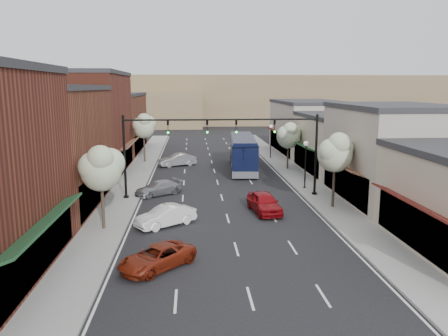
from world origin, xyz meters
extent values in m
plane|color=black|center=(0.00, 0.00, 0.00)|extent=(160.00, 160.00, 0.00)
cube|color=gray|center=(-8.40, 18.50, 0.07)|extent=(2.80, 73.00, 0.15)
cube|color=gray|center=(8.40, 18.50, 0.07)|extent=(2.80, 73.00, 0.15)
cube|color=gray|center=(-7.00, 18.50, 0.07)|extent=(0.25, 73.00, 0.17)
cube|color=gray|center=(7.00, 18.50, 0.07)|extent=(0.25, 73.00, 0.17)
cube|color=black|center=(-10.10, -8.00, 1.60)|extent=(0.60, 11.90, 2.60)
cube|color=#194023|center=(-9.30, -8.00, 3.10)|extent=(1.07, 9.80, 0.49)
cube|color=brown|center=(-14.30, 6.00, 4.50)|extent=(9.00, 14.00, 9.00)
cube|color=#2D2D30|center=(-14.30, 6.00, 9.20)|extent=(9.20, 14.10, 0.40)
cube|color=black|center=(-10.10, 6.00, 1.60)|extent=(0.60, 11.90, 2.60)
cube|color=#551913|center=(-9.30, 6.00, 3.10)|extent=(1.07, 9.80, 0.49)
cube|color=maroon|center=(-14.30, 20.00, 5.25)|extent=(9.00, 14.00, 10.50)
cube|color=#2D2D30|center=(-14.30, 20.00, 10.70)|extent=(9.20, 14.10, 0.40)
cube|color=black|center=(-10.10, 20.00, 1.60)|extent=(0.60, 11.90, 2.60)
cube|color=brown|center=(-9.30, 20.00, 3.10)|extent=(1.07, 9.80, 0.49)
cube|color=brown|center=(-14.30, 36.00, 4.00)|extent=(9.00, 18.00, 8.00)
cube|color=#2D2D30|center=(-14.30, 36.00, 8.20)|extent=(9.20, 18.10, 0.40)
cube|color=black|center=(-10.10, 36.00, 1.60)|extent=(0.60, 15.30, 2.60)
cube|color=#194023|center=(-9.30, 36.00, 3.10)|extent=(1.07, 12.60, 0.49)
cube|color=black|center=(10.10, -6.00, 1.60)|extent=(0.60, 10.20, 2.60)
cube|color=#551913|center=(9.30, -6.00, 3.10)|extent=(1.07, 8.40, 0.49)
cube|color=#AFA496|center=(13.80, 6.00, 3.75)|extent=(8.00, 12.00, 7.50)
cube|color=#2D2D30|center=(13.80, 6.00, 7.70)|extent=(8.20, 12.10, 0.40)
cube|color=black|center=(10.10, 6.00, 1.60)|extent=(0.60, 10.20, 2.60)
cube|color=brown|center=(9.30, 6.00, 3.10)|extent=(1.07, 8.40, 0.49)
cube|color=#BAAA93|center=(13.80, 18.00, 3.00)|extent=(8.00, 12.00, 6.00)
cube|color=#2D2D30|center=(13.80, 18.00, 6.20)|extent=(8.20, 12.10, 0.40)
cube|color=black|center=(10.10, 18.00, 1.60)|extent=(0.60, 10.20, 2.60)
cube|color=#194023|center=(9.30, 18.00, 3.10)|extent=(1.07, 8.40, 0.49)
cube|color=#AFA496|center=(13.80, 32.00, 3.50)|extent=(8.00, 16.00, 7.00)
cube|color=#2D2D30|center=(13.80, 32.00, 7.20)|extent=(8.20, 16.10, 0.40)
cube|color=black|center=(10.10, 32.00, 1.60)|extent=(0.60, 13.60, 2.60)
cube|color=#551913|center=(9.30, 32.00, 3.10)|extent=(1.07, 11.20, 0.49)
cube|color=#7A6647|center=(0.00, 90.00, 6.00)|extent=(120.00, 30.00, 12.00)
cube|color=#7A6647|center=(-25.00, 78.00, 4.00)|extent=(50.00, 20.00, 8.00)
cylinder|color=black|center=(8.00, 8.00, 0.15)|extent=(0.44, 0.44, 0.30)
cylinder|color=black|center=(8.00, 8.00, 3.50)|extent=(0.20, 0.20, 7.00)
cylinder|color=black|center=(4.00, 8.00, 6.60)|extent=(8.00, 0.14, 0.14)
imported|color=black|center=(4.40, 8.00, 6.00)|extent=(0.18, 0.46, 1.10)
sphere|color=#19E533|center=(4.40, 7.88, 5.58)|extent=(0.18, 0.18, 0.18)
imported|color=black|center=(1.20, 8.00, 6.00)|extent=(0.18, 0.46, 1.10)
sphere|color=#19E533|center=(1.20, 7.88, 5.58)|extent=(0.18, 0.18, 0.18)
cylinder|color=black|center=(-8.00, 8.00, 0.15)|extent=(0.44, 0.44, 0.30)
cylinder|color=black|center=(-8.00, 8.00, 3.50)|extent=(0.20, 0.20, 7.00)
cylinder|color=black|center=(-4.00, 8.00, 6.60)|extent=(8.00, 0.14, 0.14)
imported|color=black|center=(-4.40, 8.00, 6.00)|extent=(0.18, 0.46, 1.10)
sphere|color=#19E533|center=(-4.40, 7.88, 5.58)|extent=(0.18, 0.18, 0.18)
imported|color=black|center=(-1.20, 8.00, 6.00)|extent=(0.18, 0.46, 1.10)
sphere|color=#19E533|center=(-1.20, 7.88, 5.58)|extent=(0.18, 0.18, 0.18)
cylinder|color=#47382B|center=(8.30, 4.00, 1.86)|extent=(0.20, 0.20, 3.71)
sphere|color=beige|center=(8.30, 4.00, 4.18)|extent=(2.60, 2.60, 2.60)
sphere|color=beige|center=(8.80, 4.30, 4.64)|extent=(2.00, 2.00, 2.00)
sphere|color=beige|center=(7.90, 3.70, 4.52)|extent=(1.90, 1.90, 1.90)
sphere|color=beige|center=(8.40, 3.50, 5.10)|extent=(1.70, 1.70, 1.70)
cylinder|color=#47382B|center=(8.30, 20.00, 1.66)|extent=(0.20, 0.20, 3.33)
sphere|color=beige|center=(8.30, 20.00, 3.74)|extent=(2.60, 2.60, 2.60)
sphere|color=beige|center=(8.80, 20.30, 4.16)|extent=(2.00, 2.00, 2.00)
sphere|color=beige|center=(7.90, 19.70, 4.06)|extent=(1.90, 1.90, 1.90)
sphere|color=beige|center=(8.40, 19.50, 4.58)|extent=(1.70, 1.70, 1.70)
cylinder|color=#47382B|center=(-8.30, 0.00, 1.76)|extent=(0.20, 0.20, 3.52)
sphere|color=beige|center=(-8.30, 0.00, 3.96)|extent=(2.60, 2.60, 2.60)
sphere|color=beige|center=(-7.80, 0.30, 4.40)|extent=(2.00, 2.00, 2.00)
sphere|color=beige|center=(-8.70, -0.30, 4.29)|extent=(1.90, 1.90, 1.90)
sphere|color=beige|center=(-8.20, -0.50, 4.84)|extent=(1.70, 1.70, 1.70)
cylinder|color=#47382B|center=(-8.30, 26.00, 1.92)|extent=(0.20, 0.20, 3.84)
sphere|color=beige|center=(-8.30, 26.00, 4.32)|extent=(2.60, 2.60, 2.60)
sphere|color=beige|center=(-7.80, 26.30, 4.80)|extent=(2.00, 2.00, 2.00)
sphere|color=beige|center=(-8.70, 25.70, 4.68)|extent=(1.90, 1.90, 1.90)
sphere|color=beige|center=(-8.20, 25.50, 5.28)|extent=(1.70, 1.70, 1.70)
cylinder|color=black|center=(7.80, 10.50, 0.10)|extent=(0.28, 0.28, 0.20)
cylinder|color=black|center=(7.80, 10.50, 2.00)|extent=(0.12, 0.12, 4.00)
sphere|color=white|center=(7.80, 10.50, 4.22)|extent=(0.44, 0.44, 0.44)
cylinder|color=black|center=(7.80, 28.00, 0.10)|extent=(0.28, 0.28, 0.20)
cylinder|color=black|center=(7.80, 28.00, 2.00)|extent=(0.12, 0.12, 4.00)
sphere|color=white|center=(7.80, 28.00, 4.22)|extent=(0.44, 0.44, 0.44)
cube|color=black|center=(3.27, 20.67, 2.00)|extent=(3.54, 12.36, 3.11)
cube|color=#595B60|center=(3.27, 20.67, 0.56)|extent=(3.56, 12.38, 0.71)
cube|color=black|center=(3.27, 20.67, 2.44)|extent=(3.52, 11.39, 1.12)
cube|color=black|center=(3.27, 20.67, 3.61)|extent=(3.29, 11.86, 0.25)
cube|color=black|center=(2.83, 14.64, 2.64)|extent=(2.11, 0.24, 1.22)
cylinder|color=black|center=(1.76, 16.50, 0.53)|extent=(0.40, 1.08, 1.06)
cylinder|color=black|center=(4.15, 16.32, 0.53)|extent=(0.40, 1.08, 1.06)
cylinder|color=black|center=(2.36, 24.61, 0.53)|extent=(0.40, 1.08, 1.06)
cylinder|color=black|center=(4.75, 24.43, 0.53)|extent=(0.40, 1.08, 1.06)
cylinder|color=black|center=(2.26, 23.19, 0.53)|extent=(0.40, 1.08, 1.06)
cylinder|color=black|center=(4.65, 23.01, 0.53)|extent=(0.40, 1.08, 1.06)
imported|color=maroon|center=(2.84, 3.32, 0.77)|extent=(2.41, 4.72, 1.54)
imported|color=maroon|center=(-4.37, -6.36, 0.59)|extent=(4.41, 4.42, 1.19)
imported|color=white|center=(-4.31, 0.64, 0.69)|extent=(4.25, 3.63, 1.38)
imported|color=gray|center=(-5.43, 9.32, 0.61)|extent=(4.47, 3.81, 1.23)
imported|color=#A4A5AA|center=(-4.20, 23.41, 0.73)|extent=(4.69, 3.06, 1.46)
camera|label=1|loc=(-2.52, -27.84, 9.25)|focal=35.00mm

